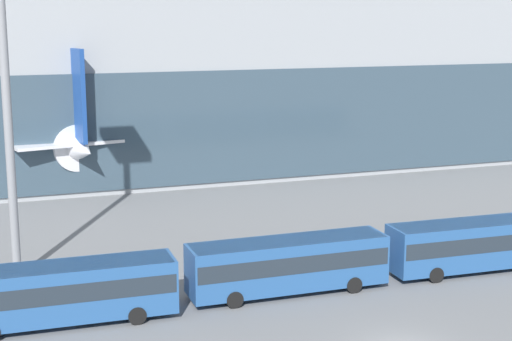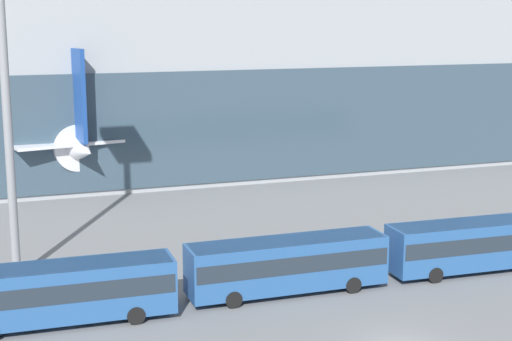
{
  "view_description": "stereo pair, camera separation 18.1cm",
  "coord_description": "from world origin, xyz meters",
  "px_view_note": "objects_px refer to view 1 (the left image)",
  "views": [
    {
      "loc": [
        -19.42,
        -32.06,
        16.47
      ],
      "look_at": [
        1.64,
        26.57,
        4.0
      ],
      "focal_mm": 55.0,
      "sensor_mm": 36.0,
      "label": 1
    },
    {
      "loc": [
        -19.25,
        -32.12,
        16.47
      ],
      "look_at": [
        1.64,
        26.57,
        4.0
      ],
      "focal_mm": 55.0,
      "sensor_mm": 36.0,
      "label": 2
    }
  ],
  "objects_px": {
    "shuttle_bus_0": "(63,290)",
    "airliner_at_gate_far": "(34,130)",
    "shuttle_bus_2": "(478,242)",
    "shuttle_bus_1": "(288,262)",
    "airliner_parked_remote": "(440,98)"
  },
  "relations": [
    {
      "from": "airliner_parked_remote",
      "to": "shuttle_bus_2",
      "type": "bearing_deg",
      "value": -21.3
    },
    {
      "from": "shuttle_bus_0",
      "to": "airliner_at_gate_far",
      "type": "bearing_deg",
      "value": 89.28
    },
    {
      "from": "shuttle_bus_1",
      "to": "shuttle_bus_2",
      "type": "bearing_deg",
      "value": -0.53
    },
    {
      "from": "airliner_parked_remote",
      "to": "shuttle_bus_2",
      "type": "distance_m",
      "value": 58.62
    },
    {
      "from": "airliner_at_gate_far",
      "to": "shuttle_bus_0",
      "type": "bearing_deg",
      "value": 165.72
    },
    {
      "from": "shuttle_bus_1",
      "to": "shuttle_bus_0",
      "type": "bearing_deg",
      "value": -177.87
    },
    {
      "from": "airliner_at_gate_far",
      "to": "shuttle_bus_2",
      "type": "bearing_deg",
      "value": -162.21
    },
    {
      "from": "airliner_parked_remote",
      "to": "shuttle_bus_0",
      "type": "xyz_separation_m",
      "value": [
        -55.9,
        -50.65,
        -3.28
      ]
    },
    {
      "from": "airliner_parked_remote",
      "to": "shuttle_bus_0",
      "type": "distance_m",
      "value": 75.5
    },
    {
      "from": "airliner_at_gate_far",
      "to": "airliner_parked_remote",
      "type": "height_order",
      "value": "airliner_parked_remote"
    },
    {
      "from": "airliner_parked_remote",
      "to": "shuttle_bus_2",
      "type": "height_order",
      "value": "airliner_parked_remote"
    },
    {
      "from": "shuttle_bus_2",
      "to": "airliner_parked_remote",
      "type": "bearing_deg",
      "value": 61.82
    },
    {
      "from": "airliner_at_gate_far",
      "to": "airliner_parked_remote",
      "type": "relative_size",
      "value": 0.93
    },
    {
      "from": "shuttle_bus_0",
      "to": "shuttle_bus_2",
      "type": "relative_size",
      "value": 1.0
    },
    {
      "from": "shuttle_bus_1",
      "to": "shuttle_bus_2",
      "type": "distance_m",
      "value": 13.2
    }
  ]
}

